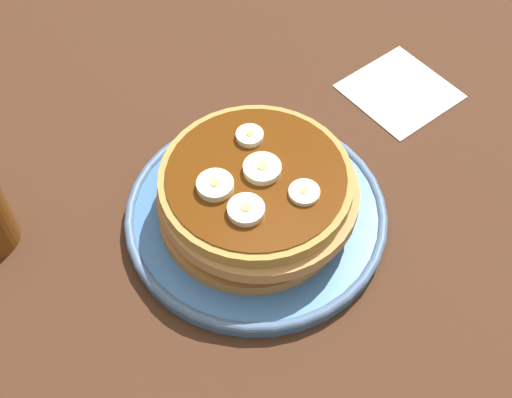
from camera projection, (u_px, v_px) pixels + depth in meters
ground_plane at (256, 228)px, 70.27cm from camera, size 140.00×140.00×3.00cm
plate at (256, 215)px, 68.30cm from camera, size 26.03×26.03×1.75cm
pancake_stack at (255, 195)px, 65.50cm from camera, size 19.09×19.67×5.80cm
banana_slice_0 at (264, 171)px, 63.18cm from camera, size 3.57×3.57×0.95cm
banana_slice_1 at (304, 193)px, 61.82cm from camera, size 2.86×2.86×0.69cm
banana_slice_2 at (215, 186)px, 62.11cm from camera, size 3.42×3.42×1.01cm
banana_slice_3 at (246, 210)px, 60.53cm from camera, size 3.36×3.36×0.93cm
banana_slice_4 at (250, 136)px, 65.74cm from camera, size 2.67×2.67×0.86cm
napkin at (400, 91)px, 79.68cm from camera, size 11.49×11.49×0.30cm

